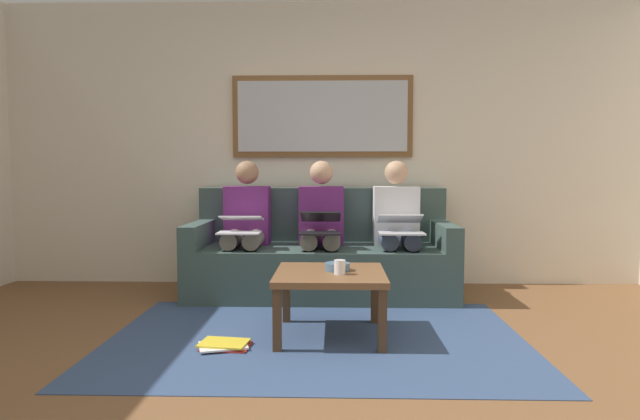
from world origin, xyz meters
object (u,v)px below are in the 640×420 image
(cup, at_px, (340,267))
(laptop_white, at_px, (241,224))
(couch, at_px, (321,257))
(bowl, at_px, (337,267))
(person_middle, at_px, (321,224))
(laptop_silver, at_px, (401,225))
(person_left, at_px, (397,224))
(person_right, at_px, (246,223))
(magazine_stack, at_px, (224,345))
(laptop_black, at_px, (320,224))
(framed_mirror, at_px, (322,117))
(coffee_table, at_px, (330,280))

(cup, bearing_deg, laptop_white, -51.41)
(couch, relative_size, bowl, 13.84)
(bowl, bearing_deg, person_middle, -83.20)
(bowl, bearing_deg, couch, -83.60)
(couch, xyz_separation_m, laptop_silver, (-0.64, 0.31, 0.31))
(bowl, height_order, person_left, person_left)
(person_right, height_order, laptop_white, person_right)
(cup, relative_size, magazine_stack, 0.28)
(cup, relative_size, bowl, 0.57)
(laptop_black, bearing_deg, magazine_stack, 65.26)
(couch, bearing_deg, person_left, 173.87)
(person_left, height_order, person_right, same)
(framed_mirror, xyz_separation_m, person_right, (0.64, 0.46, -0.94))
(couch, xyz_separation_m, framed_mirror, (0.00, -0.39, 1.24))
(bowl, bearing_deg, laptop_black, -81.47)
(framed_mirror, xyz_separation_m, bowl, (-0.13, 1.57, -1.11))
(framed_mirror, relative_size, person_left, 1.45)
(laptop_black, height_order, laptop_white, laptop_black)
(person_right, bearing_deg, laptop_silver, 169.39)
(laptop_black, xyz_separation_m, laptop_white, (0.64, 0.02, -0.01))
(couch, relative_size, laptop_black, 5.59)
(person_left, height_order, laptop_silver, person_left)
(laptop_silver, bearing_deg, couch, -25.74)
(magazine_stack, bearing_deg, person_left, -130.09)
(coffee_table, xyz_separation_m, magazine_stack, (0.63, 0.26, -0.34))
(coffee_table, height_order, person_right, person_right)
(person_middle, distance_m, person_right, 0.64)
(coffee_table, xyz_separation_m, person_right, (0.73, -1.15, 0.25))
(bowl, distance_m, person_middle, 1.13)
(cup, distance_m, laptop_silver, 1.12)
(magazine_stack, bearing_deg, person_right, -86.01)
(bowl, relative_size, laptop_black, 0.40)
(laptop_black, bearing_deg, couch, -90.00)
(cup, distance_m, laptop_white, 1.27)
(cup, relative_size, person_left, 0.08)
(couch, bearing_deg, magazine_stack, 69.79)
(cup, bearing_deg, person_right, -57.54)
(framed_mirror, height_order, bowl, framed_mirror)
(cup, height_order, person_middle, person_middle)
(coffee_table, distance_m, laptop_white, 1.18)
(person_middle, bearing_deg, magazine_stack, 68.89)
(cup, distance_m, magazine_stack, 0.83)
(framed_mirror, height_order, person_left, framed_mirror)
(couch, distance_m, coffee_table, 1.22)
(laptop_white, relative_size, magazine_stack, 1.04)
(framed_mirror, height_order, person_middle, framed_mirror)
(coffee_table, distance_m, magazine_stack, 0.76)
(framed_mirror, xyz_separation_m, magazine_stack, (0.54, 1.86, -1.53))
(coffee_table, xyz_separation_m, laptop_white, (0.73, -0.90, 0.26))
(couch, height_order, magazine_stack, couch)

